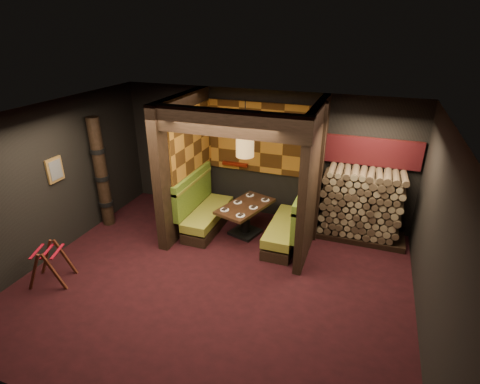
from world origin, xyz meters
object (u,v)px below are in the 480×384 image
object	(u,v)px
dining_table	(245,215)
luggage_rack	(50,263)
booth_bench_left	(204,211)
totem_column	(101,174)
booth_bench_right	(290,226)
firewood_stack	(365,206)
pendant_lamp	(245,145)

from	to	relation	value
dining_table	luggage_rack	xyz separation A→B (m)	(-2.61, -2.65, -0.07)
booth_bench_left	luggage_rack	world-z (taller)	booth_bench_left
dining_table	totem_column	bearing A→B (deg)	-168.51
booth_bench_left	booth_bench_right	size ratio (longest dim) A/B	1.00
dining_table	firewood_stack	world-z (taller)	firewood_stack
totem_column	booth_bench_right	bearing A→B (deg)	7.86
luggage_rack	booth_bench_left	bearing A→B (deg)	57.00
booth_bench_left	pendant_lamp	bearing A→B (deg)	0.86
booth_bench_right	pendant_lamp	size ratio (longest dim) A/B	1.45
luggage_rack	firewood_stack	xyz separation A→B (m)	(4.93, 3.29, 0.38)
booth_bench_right	totem_column	size ratio (longest dim) A/B	0.67
booth_bench_right	dining_table	distance (m)	0.96
booth_bench_left	dining_table	distance (m)	0.94
totem_column	booth_bench_left	bearing A→B (deg)	14.75
booth_bench_right	dining_table	size ratio (longest dim) A/B	1.13
booth_bench_left	firewood_stack	xyz separation A→B (m)	(3.25, 0.70, 0.35)
booth_bench_right	totem_column	world-z (taller)	totem_column
booth_bench_left	luggage_rack	distance (m)	3.09
totem_column	luggage_rack	bearing A→B (deg)	-78.72
firewood_stack	dining_table	bearing A→B (deg)	-164.64
booth_bench_left	firewood_stack	world-z (taller)	firewood_stack
dining_table	luggage_rack	bearing A→B (deg)	-134.56
booth_bench_right	luggage_rack	size ratio (longest dim) A/B	2.00
pendant_lamp	booth_bench_left	bearing A→B (deg)	-179.14
pendant_lamp	booth_bench_right	bearing A→B (deg)	-0.84
totem_column	firewood_stack	world-z (taller)	totem_column
pendant_lamp	totem_column	bearing A→B (deg)	-169.42
booth_bench_right	luggage_rack	bearing A→B (deg)	-144.08
dining_table	pendant_lamp	size ratio (longest dim) A/B	1.29
pendant_lamp	totem_column	size ratio (longest dim) A/B	0.46
dining_table	luggage_rack	size ratio (longest dim) A/B	1.78
booth_bench_right	firewood_stack	size ratio (longest dim) A/B	0.92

